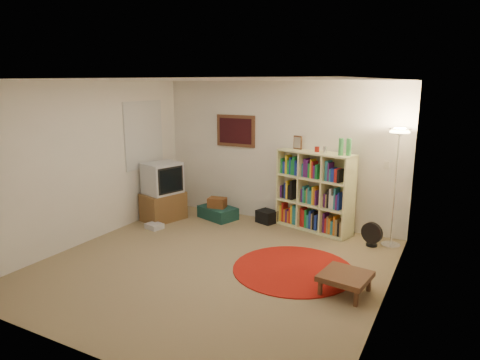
% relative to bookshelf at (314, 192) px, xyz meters
% --- Properties ---
extents(room, '(4.54, 4.54, 2.54)m').
position_rel_bookshelf_xyz_m(room, '(-0.78, -2.04, 0.61)').
color(room, '#8C7652').
rests_on(room, ground).
extents(bookshelf, '(1.40, 0.73, 1.62)m').
position_rel_bookshelf_xyz_m(bookshelf, '(0.00, 0.00, 0.00)').
color(bookshelf, '#FFFCAA').
rests_on(bookshelf, ground).
extents(floor_lamp, '(0.44, 0.44, 1.83)m').
position_rel_bookshelf_xyz_m(floor_lamp, '(1.33, -0.20, 0.87)').
color(floor_lamp, white).
rests_on(floor_lamp, ground).
extents(floor_fan, '(0.34, 0.22, 0.38)m').
position_rel_bookshelf_xyz_m(floor_fan, '(1.06, -0.34, -0.46)').
color(floor_fan, black).
rests_on(floor_fan, ground).
extents(tv_stand, '(0.69, 0.84, 1.06)m').
position_rel_bookshelf_xyz_m(tv_stand, '(-2.59, -0.78, -0.14)').
color(tv_stand, brown).
rests_on(tv_stand, ground).
extents(dvd_box, '(0.31, 0.28, 0.09)m').
position_rel_bookshelf_xyz_m(dvd_box, '(-2.42, -1.26, -0.61)').
color(dvd_box, silver).
rests_on(dvd_box, ground).
extents(suitcase, '(0.79, 0.63, 0.22)m').
position_rel_bookshelf_xyz_m(suitcase, '(-1.74, -0.26, -0.54)').
color(suitcase, '#143933').
rests_on(suitcase, ground).
extents(wicker_basket, '(0.35, 0.28, 0.18)m').
position_rel_bookshelf_xyz_m(wicker_basket, '(-1.74, -0.28, -0.34)').
color(wicker_basket, brown).
rests_on(wicker_basket, suitcase).
extents(duffel_bag, '(0.39, 0.36, 0.22)m').
position_rel_bookshelf_xyz_m(duffel_bag, '(-0.84, -0.05, -0.54)').
color(duffel_bag, black).
rests_on(duffel_bag, ground).
extents(red_rug, '(1.64, 1.64, 0.01)m').
position_rel_bookshelf_xyz_m(red_rug, '(0.31, -1.71, -0.65)').
color(red_rug, '#97120B').
rests_on(red_rug, ground).
extents(side_table, '(0.61, 0.61, 0.25)m').
position_rel_bookshelf_xyz_m(side_table, '(1.09, -2.05, -0.44)').
color(side_table, '#4E2C1B').
rests_on(side_table, ground).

